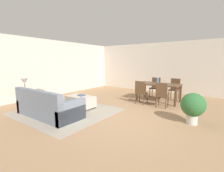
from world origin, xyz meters
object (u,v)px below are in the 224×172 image
Objects in this scene: table_lamp at (24,82)px; book_on_ottoman at (81,95)px; side_table at (26,96)px; dining_chair_near_left at (141,91)px; vase_centerpiece at (158,81)px; dining_table at (159,86)px; dining_chair_far_right at (175,88)px; couch at (48,107)px; potted_plant at (193,106)px; dining_chair_far_left at (155,86)px; dining_chair_near_right at (162,94)px; ottoman_table at (81,101)px.

table_lamp is 2.02× the size of book_on_ottoman.
book_on_ottoman is (1.55, 1.24, 0.01)m from side_table.
dining_chair_near_left is 0.99m from vase_centerpiece.
dining_table is 1.86× the size of dining_chair_far_right.
table_lamp reaches higher than dining_chair_near_left.
couch is 3.43m from dining_chair_near_left.
potted_plant is at bearing -28.21° from dining_chair_near_left.
dining_chair_far_right is at bearing 54.49° from book_on_ottoman.
dining_chair_far_right is 1.09× the size of potted_plant.
side_table is 5.51m from dining_chair_far_left.
dining_chair_far_right is at bearing 90.19° from dining_chair_near_right.
table_lamp is at bearing -136.58° from dining_chair_near_left.
dining_table is 0.93m from dining_chair_near_left.
dining_chair_near_right reaches higher than couch.
dining_table is at bearing -61.72° from dining_chair_far_left.
dining_chair_near_right is (0.44, -0.87, -0.15)m from dining_table.
dining_chair_far_left is (1.52, 3.39, 0.27)m from ottoman_table.
side_table is 1.06× the size of table_lamp.
vase_centerpiece is at bearing 47.58° from side_table.
book_on_ottoman is at bearing -132.47° from dining_chair_near_left.
book_on_ottoman is at bearing 38.66° from table_lamp.
couch is 2.38× the size of dining_chair_far_right.
ottoman_table is at bearing -169.22° from potted_plant.
couch is 1.40m from side_table.
vase_centerpiece is at bearing 61.60° from couch.
dining_chair_near_left is 3.54× the size of book_on_ottoman.
book_on_ottoman is (-2.42, -1.64, -0.07)m from dining_chair_near_right.
couch is at bearing -153.39° from potted_plant.
dining_chair_near_left is at bearing 43.42° from side_table.
couch is at bearing -131.45° from dining_chair_near_right.
dining_table is at bearing -116.70° from dining_chair_far_right.
dining_table is at bearing 60.62° from couch.
vase_centerpiece reaches higher than book_on_ottoman.
dining_table reaches higher than book_on_ottoman.
dining_table is (1.95, 2.58, 0.42)m from ottoman_table.
ottoman_table is 1.83× the size of side_table.
couch is at bearing -119.93° from dining_chair_near_left.
ottoman_table is at bearing -70.62° from book_on_ottoman.
table_lamp is 4.92m from dining_chair_near_right.
book_on_ottoman is at bearing -126.86° from vase_centerpiece.
vase_centerpiece reaches higher than ottoman_table.
dining_chair_far_right is (2.56, 4.65, 0.23)m from couch.
dining_chair_near_left reaches higher than ottoman_table.
dining_chair_far_right is 1.04m from vase_centerpiece.
ottoman_table is at bearing -144.38° from dining_chair_near_right.
book_on_ottoman is (0.15, 1.27, 0.16)m from couch.
side_table is 5.14m from vase_centerpiece.
couch reaches higher than book_on_ottoman.
dining_chair_near_right is at bearing 138.62° from potted_plant.
ottoman_table is at bearing -124.66° from dining_chair_far_right.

